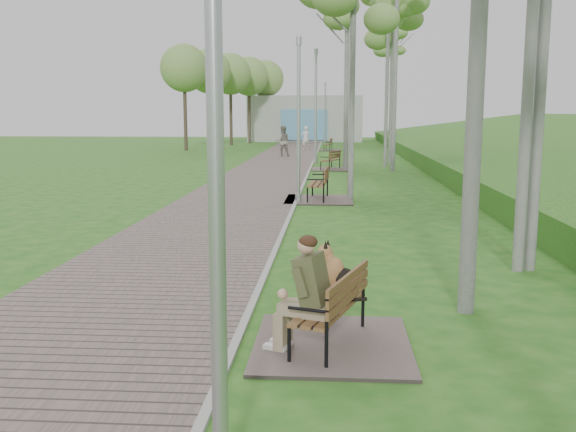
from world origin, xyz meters
name	(u,v)px	position (x,y,z in m)	size (l,w,h in m)	color
ground	(242,330)	(0.00, 0.00, 0.00)	(120.00, 120.00, 0.00)	#1F5B17
walkway	(271,169)	(-1.75, 21.50, 0.02)	(3.50, 67.00, 0.04)	#61544E
kerb	(310,170)	(0.00, 21.50, 0.03)	(0.10, 67.00, 0.05)	#999993
building_north	(306,119)	(-1.50, 50.97, 1.99)	(10.00, 5.20, 4.00)	#9E9E99
bench_main	(324,311)	(0.99, -0.51, 0.42)	(1.74, 1.93, 1.52)	#61544E
bench_second	(318,193)	(0.62, 11.50, 0.23)	(1.97, 2.19, 1.21)	#61544E
bench_third	(330,165)	(0.93, 21.78, 0.20)	(1.73, 1.92, 1.06)	#61544E
bench_far	(328,148)	(0.68, 36.46, 0.19)	(1.66, 1.84, 1.02)	#61544E
lamp_post_near	(216,170)	(0.33, -3.31, 2.22)	(0.18, 0.18, 4.76)	#A5A7AD
lamp_post_second	(299,127)	(0.07, 10.91, 2.17)	(0.18, 0.18, 4.64)	#A5A7AD
lamp_post_third	(316,110)	(0.13, 25.60, 2.67)	(0.22, 0.22, 5.71)	#A5A7AD
lamp_post_far	(325,115)	(0.32, 46.64, 2.34)	(0.19, 0.19, 5.00)	#A5A7AD
pedestrian_near	(306,138)	(-0.88, 37.00, 0.81)	(0.59, 0.39, 1.63)	silver
pedestrian_far	(283,141)	(-1.91, 30.07, 0.90)	(0.87, 0.68, 1.79)	gray
birch_far_b	(393,13)	(3.92, 25.83, 7.44)	(2.41, 2.41, 9.48)	silver
birch_distant_b	(396,31)	(5.66, 43.41, 8.68)	(2.82, 2.82, 11.05)	silver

